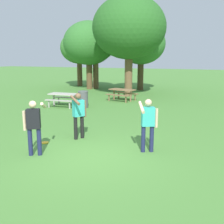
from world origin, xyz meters
TOP-DOWN VIEW (x-y plane):
  - ground_plane at (0.00, 0.00)m, footprint 120.00×120.00m
  - person_thrower at (1.41, 1.11)m, footprint 0.55×0.83m
  - person_catcher at (-1.57, -0.48)m, footprint 0.55×0.83m
  - person_bystander at (-1.20, 1.47)m, footprint 0.56×0.82m
  - frisbee at (-2.03, 0.57)m, footprint 0.25×0.25m
  - picnic_table_near at (-5.29, 6.70)m, footprint 1.83×1.57m
  - picnic_table_far at (-2.93, 10.07)m, footprint 1.96×1.74m
  - trash_can_beside_table at (-4.07, 6.84)m, footprint 0.59×0.59m
  - tree_tall_left at (-10.26, 17.14)m, footprint 3.67×3.67m
  - tree_broad_center at (-8.09, 15.13)m, footprint 4.49×4.49m
  - tree_far_right at (-7.76, 15.76)m, footprint 3.65×3.65m
  - tree_slender_mid at (-3.62, 16.20)m, footprint 4.12×4.12m
  - tree_back_left at (-3.35, 12.42)m, footprint 5.29×5.29m

SIDE VIEW (x-z plane):
  - ground_plane at x=0.00m, z-range 0.00..0.00m
  - frisbee at x=-2.03m, z-range 0.00..0.03m
  - trash_can_beside_table at x=-4.07m, z-range 0.00..0.96m
  - picnic_table_near at x=-5.29m, z-range 0.18..0.95m
  - picnic_table_far at x=-2.93m, z-range 0.18..0.95m
  - person_thrower at x=1.41m, z-range 0.14..1.78m
  - person_catcher at x=-1.57m, z-range 0.14..1.78m
  - person_bystander at x=-1.20m, z-range 0.14..1.78m
  - tree_tall_left at x=-10.26m, z-range 1.06..6.38m
  - tree_slender_mid at x=-3.62m, z-range 1.08..6.81m
  - tree_far_right at x=-7.76m, z-range 1.18..6.74m
  - tree_broad_center at x=-8.09m, z-range 1.05..7.02m
  - tree_back_left at x=-3.35m, z-range 1.31..8.49m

